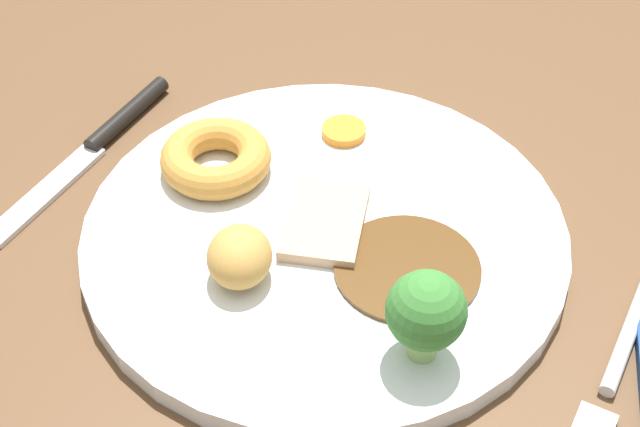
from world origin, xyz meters
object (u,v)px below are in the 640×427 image
meat_slice_main (318,219)px  roast_potato_left (240,257)px  dinner_plate (320,233)px  carrot_coin_front (344,131)px  yorkshire_pudding (216,158)px  fork (613,375)px  knife (99,141)px  broccoli_floret (426,312)px

meat_slice_main → roast_potato_left: size_ratio=1.62×
dinner_plate → carrot_coin_front: 9.12cm
dinner_plate → yorkshire_pudding: (8.33, -1.70, 1.78)cm
meat_slice_main → fork: meat_slice_main is taller
dinner_plate → roast_potato_left: 6.68cm
roast_potato_left → fork: 21.63cm
meat_slice_main → knife: 17.89cm
carrot_coin_front → broccoli_floret: bearing=127.3°
fork → broccoli_floret: bearing=-65.8°
meat_slice_main → carrot_coin_front: meat_slice_main is taller
meat_slice_main → fork: (-19.06, 2.68, -1.41)cm
roast_potato_left → knife: roast_potato_left is taller
roast_potato_left → meat_slice_main: bearing=-110.2°
carrot_coin_front → fork: size_ratio=0.20×
yorkshire_pudding → broccoli_floret: size_ratio=1.28×
fork → dinner_plate: bearing=-95.6°
dinner_plate → carrot_coin_front: (2.41, -8.73, 1.00)cm
dinner_plate → broccoli_floret: size_ratio=5.31×
dinner_plate → meat_slice_main: size_ratio=4.28×
meat_slice_main → roast_potato_left: (2.17, 5.88, 1.22)cm
meat_slice_main → knife: size_ratio=0.38×
yorkshire_pudding → fork: yorkshire_pudding is taller
roast_potato_left → broccoli_floret: (-11.53, 0.70, 1.71)cm
roast_potato_left → carrot_coin_front: 14.61cm
carrot_coin_front → fork: carrot_coin_front is taller
carrot_coin_front → fork: 24.20cm
roast_potato_left → broccoli_floret: 11.68cm
broccoli_floret → knife: (27.12, -8.25, -4.28)cm
roast_potato_left → fork: (-21.23, -3.20, -2.63)cm
carrot_coin_front → knife: size_ratio=0.16×
yorkshire_pudding → dinner_plate: bearing=168.5°
roast_potato_left → knife: 17.51cm
roast_potato_left → carrot_coin_front: bearing=-89.6°
dinner_plate → carrot_coin_front: size_ratio=9.93×
roast_potato_left → broccoli_floret: size_ratio=0.77×
meat_slice_main → yorkshire_pudding: size_ratio=0.97×
broccoli_floret → fork: bearing=-158.1°
yorkshire_pudding → knife: 9.79cm
broccoli_floret → fork: size_ratio=0.37×
carrot_coin_front → knife: carrot_coin_front is taller
dinner_plate → fork: dinner_plate is taller
dinner_plate → yorkshire_pudding: size_ratio=4.14×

